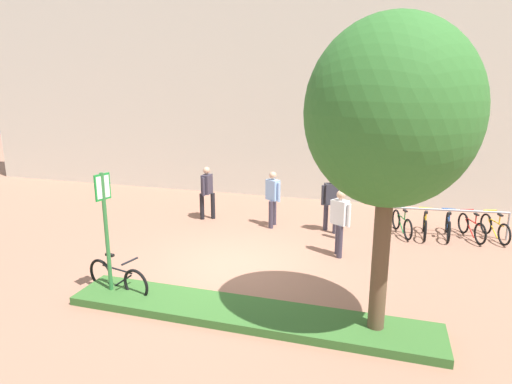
# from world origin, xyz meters

# --- Properties ---
(ground_plane) EXTENTS (60.00, 60.00, 0.00)m
(ground_plane) POSITION_xyz_m (0.00, 0.00, 0.00)
(ground_plane) COLOR #936651
(building_facade) EXTENTS (28.00, 1.20, 10.00)m
(building_facade) POSITION_xyz_m (0.00, 7.40, 5.00)
(building_facade) COLOR beige
(building_facade) RESTS_ON ground
(planter_strip) EXTENTS (7.00, 1.10, 0.16)m
(planter_strip) POSITION_xyz_m (0.99, -2.21, 0.08)
(planter_strip) COLOR #336028
(planter_strip) RESTS_ON ground
(tree_sidewalk) EXTENTS (2.68, 2.68, 5.30)m
(tree_sidewalk) POSITION_xyz_m (3.31, -2.11, 3.80)
(tree_sidewalk) COLOR brown
(tree_sidewalk) RESTS_ON ground
(parking_sign_post) EXTENTS (0.12, 0.36, 2.60)m
(parking_sign_post) POSITION_xyz_m (-1.93, -2.21, 1.69)
(parking_sign_post) COLOR #2D7238
(parking_sign_post) RESTS_ON ground
(bike_at_sign) EXTENTS (1.65, 0.52, 0.86)m
(bike_at_sign) POSITION_xyz_m (-1.86, -2.06, 0.35)
(bike_at_sign) COLOR black
(bike_at_sign) RESTS_ON ground
(bike_rack_cluster) EXTENTS (3.19, 1.81, 0.83)m
(bike_rack_cluster) POSITION_xyz_m (5.13, 3.68, 0.35)
(bike_rack_cluster) COLOR #99999E
(bike_rack_cluster) RESTS_ON ground
(bollard_steel) EXTENTS (0.16, 0.16, 0.90)m
(bollard_steel) POSITION_xyz_m (2.15, 2.64, 0.45)
(bollard_steel) COLOR #ADADB2
(bollard_steel) RESTS_ON ground
(person_suited_navy) EXTENTS (0.45, 0.61, 1.72)m
(person_suited_navy) POSITION_xyz_m (-2.13, 3.32, 0.98)
(person_suited_navy) COLOR black
(person_suited_navy) RESTS_ON ground
(person_suited_dark) EXTENTS (0.56, 0.39, 1.72)m
(person_suited_dark) POSITION_xyz_m (1.85, 3.19, 0.98)
(person_suited_dark) COLOR #383342
(person_suited_dark) RESTS_ON ground
(person_casual_tan) EXTENTS (0.54, 0.50, 1.72)m
(person_casual_tan) POSITION_xyz_m (0.09, 3.17, 0.98)
(person_casual_tan) COLOR #383342
(person_casual_tan) RESTS_ON ground
(person_shirt_blue) EXTENTS (0.54, 0.41, 1.72)m
(person_shirt_blue) POSITION_xyz_m (2.30, 1.35, 0.98)
(person_shirt_blue) COLOR #383342
(person_shirt_blue) RESTS_ON ground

